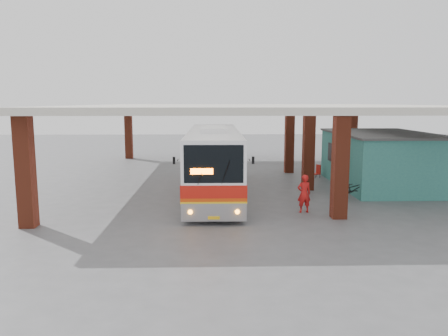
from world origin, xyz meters
The scene contains 8 objects.
ground centered at (0.00, 0.00, 0.00)m, with size 90.00×90.00×0.00m, color #515154.
brick_columns centered at (1.43, 5.00, 2.17)m, with size 20.10×21.60×4.35m.
canopy_roof centered at (0.50, 6.50, 4.50)m, with size 21.00×23.00×0.30m, color beige.
shop_building centered at (7.49, 4.00, 1.56)m, with size 5.20×8.20×3.11m.
coach_bus centered at (-2.22, 1.95, 1.79)m, with size 2.69×12.42×3.61m.
motorcycle centered at (4.70, 0.27, 0.57)m, with size 0.75×2.15×1.13m, color black.
pedestrian centered at (1.73, -2.05, 0.85)m, with size 0.62×0.41×1.69m, color red.
red_chair centered at (4.49, 6.91, 0.38)m, with size 0.58×0.58×0.83m.
Camera 1 is at (-2.32, -20.77, 4.85)m, focal length 35.00 mm.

